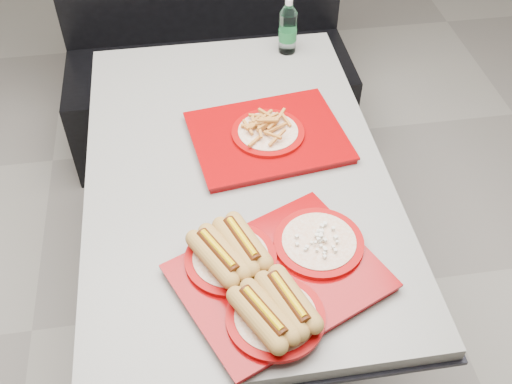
{
  "coord_description": "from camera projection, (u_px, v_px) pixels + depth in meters",
  "views": [
    {
      "loc": [
        -0.14,
        -1.32,
        2.0
      ],
      "look_at": [
        0.03,
        -0.2,
        0.83
      ],
      "focal_mm": 42.0,
      "sensor_mm": 36.0,
      "label": 1
    }
  ],
  "objects": [
    {
      "name": "tray_far",
      "position": [
        268.0,
        134.0,
        1.88
      ],
      "size": [
        0.51,
        0.43,
        0.09
      ],
      "rotation": [
        0.0,
        0.0,
        0.13
      ],
      "color": "#8A0306",
      "rests_on": "diner_table"
    },
    {
      "name": "water_bottle",
      "position": [
        288.0,
        29.0,
        2.19
      ],
      "size": [
        0.07,
        0.07,
        0.21
      ],
      "rotation": [
        0.0,
        0.0,
        -0.37
      ],
      "color": "silver",
      "rests_on": "diner_table"
    },
    {
      "name": "ground",
      "position": [
        240.0,
        304.0,
        2.36
      ],
      "size": [
        6.0,
        6.0,
        0.0
      ],
      "primitive_type": "plane",
      "color": "gray",
      "rests_on": "ground"
    },
    {
      "name": "tray_near",
      "position": [
        272.0,
        274.0,
        1.49
      ],
      "size": [
        0.6,
        0.54,
        0.11
      ],
      "rotation": [
        0.0,
        0.0,
        0.42
      ],
      "color": "#8A0306",
      "rests_on": "diner_table"
    },
    {
      "name": "booth_bench",
      "position": [
        208.0,
        62.0,
        2.82
      ],
      "size": [
        1.3,
        0.57,
        1.35
      ],
      "color": "black",
      "rests_on": "ground"
    },
    {
      "name": "diner_table",
      "position": [
        237.0,
        203.0,
        1.94
      ],
      "size": [
        0.92,
        1.42,
        0.75
      ],
      "color": "black",
      "rests_on": "ground"
    }
  ]
}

